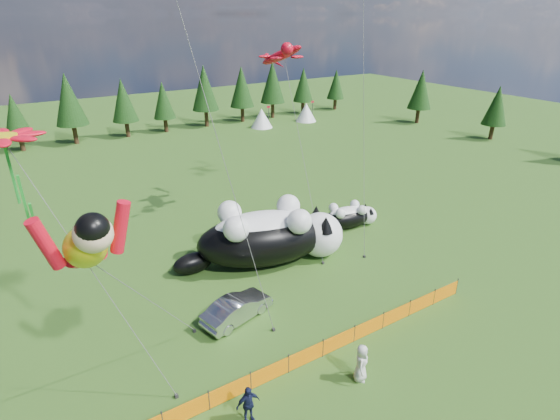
{
  "coord_description": "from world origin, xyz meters",
  "views": [
    {
      "loc": [
        -9.56,
        -16.05,
        15.44
      ],
      "look_at": [
        2.88,
        4.0,
        4.82
      ],
      "focal_mm": 28.0,
      "sensor_mm": 36.0,
      "label": 1
    }
  ],
  "objects": [
    {
      "name": "superhero_kite",
      "position": [
        -8.32,
        -1.28,
        8.09
      ],
      "size": [
        7.03,
        5.91,
        11.15
      ],
      "color": "yellow",
      "rests_on": "ground"
    },
    {
      "name": "cat_large",
      "position": [
        3.45,
        6.2,
        2.0
      ],
      "size": [
        11.41,
        6.38,
        4.21
      ],
      "rotation": [
        0.0,
        0.0,
        -0.29
      ],
      "color": "black",
      "rests_on": "ground"
    },
    {
      "name": "flower_kite",
      "position": [
        -9.93,
        1.63,
        11.36
      ],
      "size": [
        5.7,
        5.0,
        12.48
      ],
      "color": "red",
      "rests_on": "ground"
    },
    {
      "name": "car",
      "position": [
        -1.23,
        1.84,
        0.69
      ],
      "size": [
        4.45,
        2.54,
        1.39
      ],
      "primitive_type": "imported",
      "rotation": [
        0.0,
        0.0,
        1.84
      ],
      "color": "#BABABF",
      "rests_on": "ground"
    },
    {
      "name": "festival_tents",
      "position": [
        11.0,
        40.0,
        1.4
      ],
      "size": [
        50.0,
        3.2,
        2.8
      ],
      "primitive_type": null,
      "color": "white",
      "rests_on": "ground"
    },
    {
      "name": "tree_line",
      "position": [
        0.0,
        45.0,
        4.0
      ],
      "size": [
        90.0,
        4.0,
        8.0
      ],
      "primitive_type": null,
      "color": "black",
      "rests_on": "ground"
    },
    {
      "name": "safety_fence",
      "position": [
        0.0,
        -3.0,
        0.5
      ],
      "size": [
        22.06,
        0.06,
        1.1
      ],
      "color": "#262626",
      "rests_on": "ground"
    },
    {
      "name": "ground",
      "position": [
        0.0,
        0.0,
        0.0
      ],
      "size": [
        160.0,
        160.0,
        0.0
      ],
      "primitive_type": "plane",
      "color": "#0D3309",
      "rests_on": "ground"
    },
    {
      "name": "spectator_c",
      "position": [
        -3.83,
        -4.34,
        0.89
      ],
      "size": [
        1.06,
        0.57,
        1.79
      ],
      "primitive_type": "imported",
      "rotation": [
        0.0,
        0.0,
        -0.03
      ],
      "color": "#151A3B",
      "rests_on": "ground"
    },
    {
      "name": "cat_small",
      "position": [
        11.45,
        7.48,
        0.93
      ],
      "size": [
        5.37,
        2.65,
        1.95
      ],
      "rotation": [
        0.0,
        0.0,
        -0.2
      ],
      "color": "black",
      "rests_on": "ground"
    },
    {
      "name": "gecko_kite",
      "position": [
        9.33,
        14.24,
        12.51
      ],
      "size": [
        5.37,
        13.66,
        16.34
      ],
      "color": "red",
      "rests_on": "ground"
    },
    {
      "name": "spectator_e",
      "position": [
        1.6,
        -5.07,
        0.96
      ],
      "size": [
        1.09,
        1.09,
        1.91
      ],
      "primitive_type": "imported",
      "rotation": [
        0.0,
        0.0,
        0.77
      ],
      "color": "silver",
      "rests_on": "ground"
    }
  ]
}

